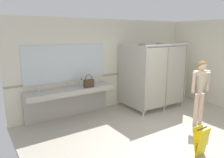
{
  "coord_description": "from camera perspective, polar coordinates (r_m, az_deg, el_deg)",
  "views": [
    {
      "loc": [
        -3.71,
        -2.89,
        2.38
      ],
      "look_at": [
        -0.89,
        1.39,
        1.25
      ],
      "focal_mm": 34.05,
      "sensor_mm": 36.0,
      "label": 1
    }
  ],
  "objects": [
    {
      "name": "ground_plane",
      "position": [
        5.29,
        17.17,
        -15.47
      ],
      "size": [
        6.37,
        6.03,
        0.1
      ],
      "primitive_type": "cube",
      "color": "#B2A899"
    },
    {
      "name": "wall_back",
      "position": [
        6.85,
        -0.17,
        4.09
      ],
      "size": [
        6.37,
        0.12,
        2.77
      ],
      "primitive_type": "cube",
      "color": "beige",
      "rests_on": "ground_plane"
    },
    {
      "name": "wall_back_tile_band",
      "position": [
        6.85,
        0.12,
        1.26
      ],
      "size": [
        6.37,
        0.01,
        0.06
      ],
      "primitive_type": "cube",
      "color": "#9E937F",
      "rests_on": "wall_back"
    },
    {
      "name": "vanity_counter",
      "position": [
        6.07,
        -11.1,
        -4.45
      ],
      "size": [
        2.46,
        0.55,
        0.99
      ],
      "color": "#B2ADA3",
      "rests_on": "ground_plane"
    },
    {
      "name": "mirror_panel",
      "position": [
        6.06,
        -12.17,
        4.18
      ],
      "size": [
        2.36,
        0.02,
        1.03
      ],
      "primitive_type": "cube",
      "color": "silver",
      "rests_on": "wall_back"
    },
    {
      "name": "bathroom_stalls",
      "position": [
        6.85,
        11.58,
        1.15
      ],
      "size": [
        1.76,
        1.35,
        2.04
      ],
      "color": "#B2AD9E",
      "rests_on": "ground_plane"
    },
    {
      "name": "person_standing",
      "position": [
        5.89,
        22.71,
        -1.42
      ],
      "size": [
        0.58,
        0.45,
        1.68
      ],
      "color": "beige",
      "rests_on": "ground_plane"
    },
    {
      "name": "handbag",
      "position": [
        5.97,
        -6.24,
        -1.06
      ],
      "size": [
        0.28,
        0.12,
        0.36
      ],
      "color": "#3F2D1E",
      "rests_on": "vanity_counter"
    },
    {
      "name": "soap_dispenser",
      "position": [
        6.21,
        -8.21,
        -0.9
      ],
      "size": [
        0.07,
        0.07,
        0.2
      ],
      "color": "white",
      "rests_on": "vanity_counter"
    },
    {
      "name": "wet_floor_sign",
      "position": [
        4.63,
        22.78,
        -15.2
      ],
      "size": [
        0.28,
        0.19,
        0.59
      ],
      "color": "yellow",
      "rests_on": "ground_plane"
    }
  ]
}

